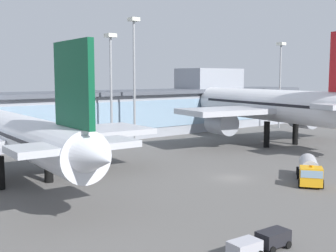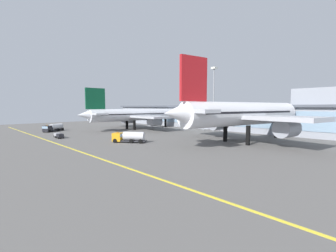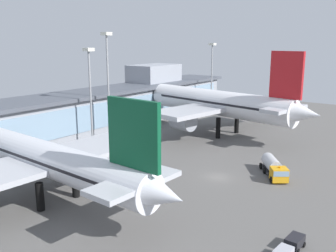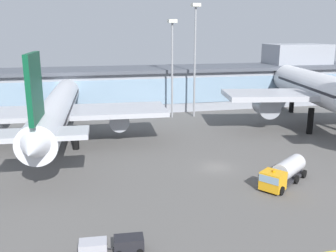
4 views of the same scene
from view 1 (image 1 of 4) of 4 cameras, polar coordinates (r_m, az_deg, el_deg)
ground_plane at (r=57.27m, az=8.56°, el=-6.89°), size 181.61×181.61×0.00m
terminal_building at (r=91.62m, az=-10.39°, el=1.65°), size 132.72×14.00×15.39m
airliner_near_left at (r=57.46m, az=-19.54°, el=-1.04°), size 37.22×50.34×16.52m
airliner_near_right at (r=86.75m, az=13.58°, el=2.62°), size 39.47×51.13×20.61m
fuel_tanker_truck at (r=57.32m, az=18.31°, el=-5.59°), size 8.71×7.34×2.90m
service_truck_far at (r=34.29m, az=12.20°, el=-14.90°), size 5.68×2.02×1.40m
apron_light_mast_west at (r=83.97m, az=-4.53°, el=8.39°), size 1.80×1.80×24.52m
apron_light_mast_centre at (r=114.63m, az=14.73°, el=7.00°), size 1.80×1.80×21.97m
apron_light_mast_east at (r=81.53m, az=-7.61°, el=7.12°), size 1.80×1.80×21.23m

